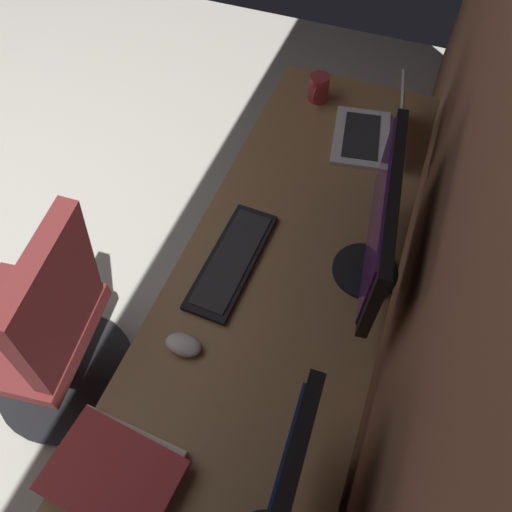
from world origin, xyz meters
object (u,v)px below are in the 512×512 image
Objects in this scene: keyboard_main at (232,260)px; mouse_main at (183,345)px; office_chair at (48,335)px; coffee_mug at (318,88)px; book_stack_near at (112,474)px; monitor_primary at (380,225)px; laptop_leftmost at (377,131)px; drawer_pedestal at (223,498)px.

mouse_main is at bearing -3.12° from keyboard_main.
coffee_mug is at bearing 154.07° from office_chair.
book_stack_near is at bearing -2.63° from keyboard_main.
monitor_primary reaches higher than office_chair.
mouse_main is 1.16m from coffee_mug.
laptop_leftmost reaches higher than coffee_mug.
keyboard_main is 0.71m from office_chair.
office_chair reaches higher than mouse_main.
laptop_leftmost is 0.75m from keyboard_main.
laptop_leftmost is at bearing 166.63° from book_stack_near.
keyboard_main is 0.85m from coffee_mug.
book_stack_near is 1.52m from coffee_mug.
drawer_pedestal is 2.18× the size of book_stack_near.
office_chair is (-0.32, -0.53, -0.30)m from book_stack_near.
drawer_pedestal is at bearing -16.14° from monitor_primary.
laptop_leftmost is 0.83× the size of keyboard_main.
book_stack_near is 0.33× the size of office_chair.
mouse_main is at bearing -44.14° from monitor_primary.
laptop_leftmost is 1.05m from mouse_main.
keyboard_main is 1.33× the size of book_stack_near.
office_chair is (0.03, -0.54, -0.29)m from mouse_main.
monitor_primary is 1.58× the size of laptop_leftmost.
coffee_mug is (-0.85, 0.02, 0.04)m from keyboard_main.
book_stack_near is (0.36, -0.01, 0.01)m from mouse_main.
book_stack_near reaches higher than drawer_pedestal.
coffee_mug is (-0.16, -0.27, 0.00)m from laptop_leftmost.
drawer_pedestal is at bearing 37.54° from mouse_main.
drawer_pedestal is 1.98× the size of laptop_leftmost.
laptop_leftmost is 1.38m from office_chair.
mouse_main is (0.42, -0.41, -0.21)m from monitor_primary.
coffee_mug is at bearing -153.50° from monitor_primary.
drawer_pedestal is 0.95m from monitor_primary.
office_chair is (0.45, -0.95, -0.50)m from monitor_primary.
monitor_primary is 0.62m from mouse_main.
keyboard_main is 0.44× the size of office_chair.
book_stack_near is (1.36, -0.32, -0.03)m from laptop_leftmost.
drawer_pedestal is 1.25× the size of monitor_primary.
keyboard_main is 3.55× the size of coffee_mug.
drawer_pedestal is at bearing -4.55° from laptop_leftmost.
drawer_pedestal is at bearing 18.23° from keyboard_main.
book_stack_near reaches higher than mouse_main.
office_chair is (1.19, -0.58, -0.33)m from coffee_mug.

